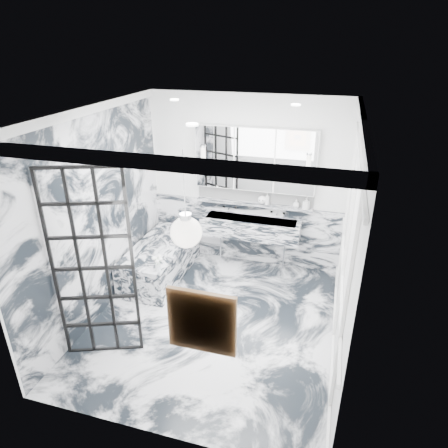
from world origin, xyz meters
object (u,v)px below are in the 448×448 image
(mirror_cabinet, at_px, (255,159))
(bathtub, at_px, (161,260))
(crittall_door, at_px, (93,268))
(trough_sink, at_px, (251,227))

(mirror_cabinet, xyz_separation_m, bathtub, (-1.32, -0.83, -1.54))
(mirror_cabinet, relative_size, bathtub, 1.15)
(crittall_door, relative_size, trough_sink, 1.47)
(bathtub, bearing_deg, trough_sink, 26.48)
(mirror_cabinet, height_order, bathtub, mirror_cabinet)
(bathtub, bearing_deg, crittall_door, -88.47)
(crittall_door, xyz_separation_m, mirror_cabinet, (1.28, 2.62, 0.64))
(trough_sink, relative_size, bathtub, 0.97)
(trough_sink, height_order, mirror_cabinet, mirror_cabinet)
(crittall_door, height_order, mirror_cabinet, crittall_door)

